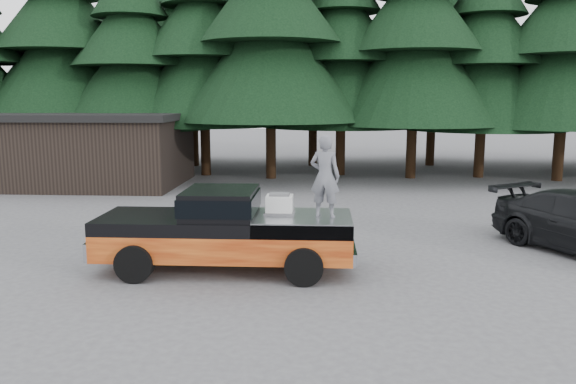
# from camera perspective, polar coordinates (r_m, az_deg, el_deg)

# --- Properties ---
(ground) EXTENTS (120.00, 120.00, 0.00)m
(ground) POSITION_cam_1_polar(r_m,az_deg,el_deg) (13.96, -2.89, -7.07)
(ground) COLOR #4A4A4C
(ground) RESTS_ON ground
(pickup_truck) EXTENTS (6.00, 2.04, 1.33)m
(pickup_truck) POSITION_cam_1_polar(r_m,az_deg,el_deg) (13.18, -6.34, -5.13)
(pickup_truck) COLOR orange
(pickup_truck) RESTS_ON ground
(truck_cab) EXTENTS (1.66, 1.90, 0.59)m
(truck_cab) POSITION_cam_1_polar(r_m,az_deg,el_deg) (12.99, -6.86, -1.01)
(truck_cab) COLOR black
(truck_cab) RESTS_ON pickup_truck
(air_compressor) EXTENTS (0.62, 0.51, 0.42)m
(air_compressor) POSITION_cam_1_polar(r_m,az_deg,el_deg) (12.98, -0.87, -1.34)
(air_compressor) COLOR silver
(air_compressor) RESTS_ON pickup_truck
(man_on_bed) EXTENTS (0.76, 0.59, 1.86)m
(man_on_bed) POSITION_cam_1_polar(r_m,az_deg,el_deg) (12.57, 3.77, 1.61)
(man_on_bed) COLOR slate
(man_on_bed) RESTS_ON pickup_truck
(utility_building) EXTENTS (8.40, 6.40, 3.30)m
(utility_building) POSITION_cam_1_polar(r_m,az_deg,el_deg) (27.48, -19.13, 4.18)
(utility_building) COLOR black
(utility_building) RESTS_ON ground
(treeline) EXTENTS (60.15, 16.05, 17.50)m
(treeline) POSITION_cam_1_polar(r_m,az_deg,el_deg) (30.74, 1.41, 16.53)
(treeline) COLOR black
(treeline) RESTS_ON ground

